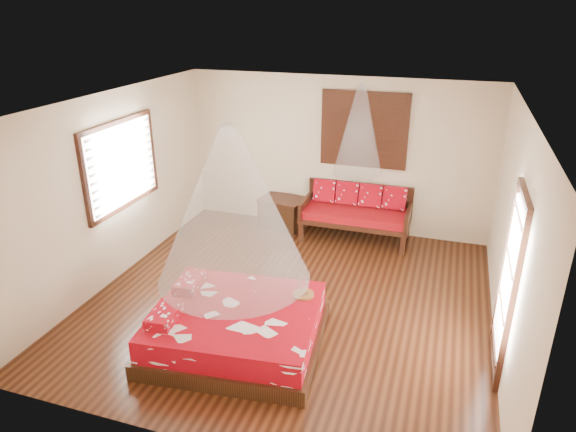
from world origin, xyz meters
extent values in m
cube|color=black|center=(0.00, 0.00, -0.01)|extent=(5.50, 5.50, 0.02)
cube|color=white|center=(0.00, 0.00, 2.81)|extent=(5.50, 5.50, 0.02)
cube|color=beige|center=(-2.76, 0.00, 1.40)|extent=(0.02, 5.50, 2.80)
cube|color=beige|center=(2.76, 0.00, 1.40)|extent=(0.02, 5.50, 2.80)
cube|color=beige|center=(0.00, 2.76, 1.40)|extent=(5.50, 0.02, 2.80)
cube|color=beige|center=(0.00, -2.76, 1.40)|extent=(5.50, 0.02, 2.80)
cube|color=black|center=(-0.30, -1.18, 0.10)|extent=(2.22, 2.05, 0.20)
cube|color=#A10513|center=(-0.30, -1.18, 0.35)|extent=(2.11, 1.94, 0.30)
cube|color=#A10513|center=(-1.01, -1.65, 0.57)|extent=(0.35, 0.56, 0.14)
cube|color=#A10513|center=(-1.09, -0.88, 0.57)|extent=(0.35, 0.56, 0.14)
cube|color=black|center=(-0.42, 1.94, 0.21)|extent=(0.08, 0.08, 0.42)
cube|color=black|center=(1.37, 1.94, 0.21)|extent=(0.08, 0.08, 0.42)
cube|color=black|center=(-0.42, 2.66, 0.21)|extent=(0.08, 0.08, 0.42)
cube|color=black|center=(1.37, 2.66, 0.21)|extent=(0.08, 0.08, 0.42)
cube|color=black|center=(0.48, 2.30, 0.38)|extent=(1.90, 0.84, 0.08)
cube|color=maroon|center=(0.48, 2.30, 0.49)|extent=(1.84, 0.78, 0.14)
cube|color=black|center=(0.48, 2.68, 0.67)|extent=(1.90, 0.06, 0.55)
cube|color=black|center=(-0.44, 2.30, 0.54)|extent=(0.06, 0.84, 0.30)
cube|color=black|center=(1.39, 2.30, 0.54)|extent=(0.06, 0.84, 0.30)
cube|color=#A10513|center=(-0.16, 2.56, 0.76)|extent=(0.40, 0.20, 0.42)
cube|color=#A10513|center=(0.26, 2.56, 0.76)|extent=(0.40, 0.20, 0.42)
cube|color=#A10513|center=(0.69, 2.56, 0.76)|extent=(0.40, 0.20, 0.42)
cube|color=#A10513|center=(1.11, 2.56, 0.76)|extent=(0.40, 0.20, 0.42)
cube|color=black|center=(-0.93, 2.45, 0.26)|extent=(0.88, 0.71, 0.51)
cube|color=black|center=(-0.93, 2.45, 0.54)|extent=(0.93, 0.76, 0.05)
cube|color=black|center=(0.48, 2.72, 1.90)|extent=(1.52, 0.06, 1.32)
cube|color=black|center=(0.48, 2.71, 1.90)|extent=(1.35, 0.04, 1.10)
cube|color=black|center=(-2.72, 0.20, 1.70)|extent=(0.08, 1.74, 1.34)
cube|color=white|center=(-2.68, 0.20, 1.70)|extent=(0.04, 1.54, 1.10)
cube|color=black|center=(2.72, -0.60, 1.05)|extent=(0.08, 1.02, 2.16)
cube|color=white|center=(2.70, -0.60, 1.15)|extent=(0.03, 0.82, 1.70)
cylinder|color=brown|center=(0.38, -0.62, 0.52)|extent=(0.28, 0.28, 0.03)
cone|color=white|center=(-0.30, -1.18, 1.85)|extent=(1.77, 1.77, 1.80)
cone|color=white|center=(0.48, 2.25, 2.00)|extent=(0.83, 0.83, 1.50)
camera|label=1|loc=(1.94, -6.03, 3.95)|focal=32.00mm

